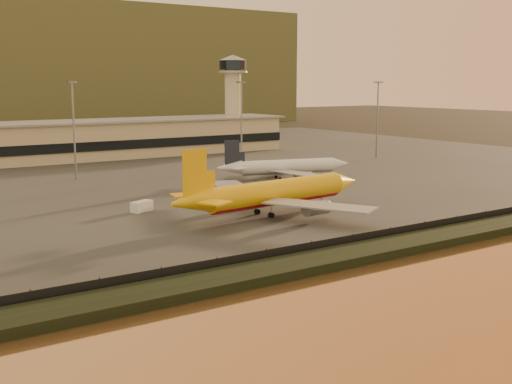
% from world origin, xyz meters
% --- Properties ---
extents(ground, '(900.00, 900.00, 0.00)m').
position_xyz_m(ground, '(0.00, 0.00, 0.00)').
color(ground, black).
rests_on(ground, ground).
extents(embankment, '(320.00, 7.00, 1.40)m').
position_xyz_m(embankment, '(0.00, -17.00, 0.70)').
color(embankment, black).
rests_on(embankment, ground).
extents(tarmac, '(320.00, 220.00, 0.20)m').
position_xyz_m(tarmac, '(0.00, 95.00, 0.10)').
color(tarmac, '#2D2D2D').
rests_on(tarmac, ground).
extents(perimeter_fence, '(300.00, 0.05, 2.20)m').
position_xyz_m(perimeter_fence, '(0.00, -13.00, 1.30)').
color(perimeter_fence, black).
rests_on(perimeter_fence, tarmac).
extents(terminal_building, '(202.00, 25.00, 12.60)m').
position_xyz_m(terminal_building, '(-14.52, 125.55, 6.25)').
color(terminal_building, tan).
rests_on(terminal_building, tarmac).
extents(control_tower, '(11.20, 11.20, 35.50)m').
position_xyz_m(control_tower, '(70.00, 131.00, 21.66)').
color(control_tower, tan).
rests_on(control_tower, tarmac).
extents(apron_light_masts, '(152.20, 12.20, 25.40)m').
position_xyz_m(apron_light_masts, '(15.00, 75.00, 15.70)').
color(apron_light_masts, slate).
rests_on(apron_light_masts, tarmac).
extents(dhl_cargo_jet, '(46.23, 45.06, 13.80)m').
position_xyz_m(dhl_cargo_jet, '(7.09, 14.89, 4.32)').
color(dhl_cargo_jet, '#E3A70B').
rests_on(dhl_cargo_jet, tarmac).
extents(white_narrowbody_jet, '(36.55, 34.93, 10.64)m').
position_xyz_m(white_narrowbody_jet, '(36.26, 50.74, 3.38)').
color(white_narrowbody_jet, silver).
rests_on(white_narrowbody_jet, tarmac).
extents(gse_vehicle_yellow, '(3.86, 2.10, 1.66)m').
position_xyz_m(gse_vehicle_yellow, '(14.35, 28.47, 1.03)').
color(gse_vehicle_yellow, '#E3A70B').
rests_on(gse_vehicle_yellow, tarmac).
extents(gse_vehicle_white, '(4.99, 3.75, 2.05)m').
position_xyz_m(gse_vehicle_white, '(-12.93, 31.65, 1.22)').
color(gse_vehicle_white, silver).
rests_on(gse_vehicle_white, tarmac).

